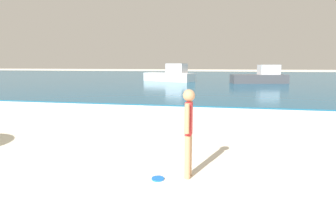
{
  "coord_description": "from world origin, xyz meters",
  "views": [
    {
      "loc": [
        2.06,
        -1.3,
        2.04
      ],
      "look_at": [
        0.46,
        6.96,
        0.86
      ],
      "focal_mm": 28.3,
      "sensor_mm": 36.0,
      "label": 1
    }
  ],
  "objects_px": {
    "frisbee": "(158,179)",
    "person_standing": "(189,128)",
    "boat_near": "(261,77)",
    "boat_far": "(170,75)"
  },
  "relations": [
    {
      "from": "frisbee",
      "to": "boat_near",
      "type": "xyz_separation_m",
      "value": [
        5.28,
        24.41,
        0.71
      ]
    },
    {
      "from": "person_standing",
      "to": "boat_far",
      "type": "height_order",
      "value": "boat_far"
    },
    {
      "from": "frisbee",
      "to": "person_standing",
      "type": "bearing_deg",
      "value": 21.96
    },
    {
      "from": "person_standing",
      "to": "frisbee",
      "type": "distance_m",
      "value": 1.06
    },
    {
      "from": "person_standing",
      "to": "frisbee",
      "type": "xyz_separation_m",
      "value": [
        -0.52,
        -0.21,
        -0.9
      ]
    },
    {
      "from": "person_standing",
      "to": "boat_near",
      "type": "distance_m",
      "value": 24.67
    },
    {
      "from": "person_standing",
      "to": "boat_near",
      "type": "bearing_deg",
      "value": -7.22
    },
    {
      "from": "boat_near",
      "to": "boat_far",
      "type": "xyz_separation_m",
      "value": [
        -9.79,
        1.46,
        0.04
      ]
    },
    {
      "from": "boat_far",
      "to": "frisbee",
      "type": "bearing_deg",
      "value": 122.87
    },
    {
      "from": "frisbee",
      "to": "boat_far",
      "type": "distance_m",
      "value": 26.27
    }
  ]
}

